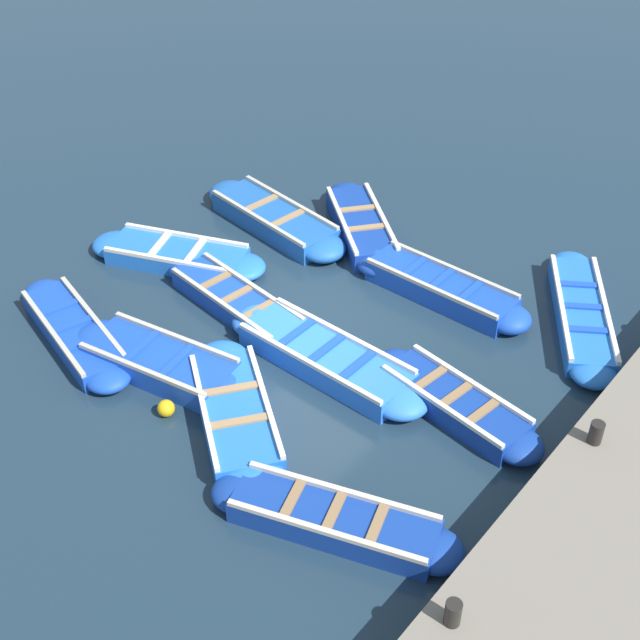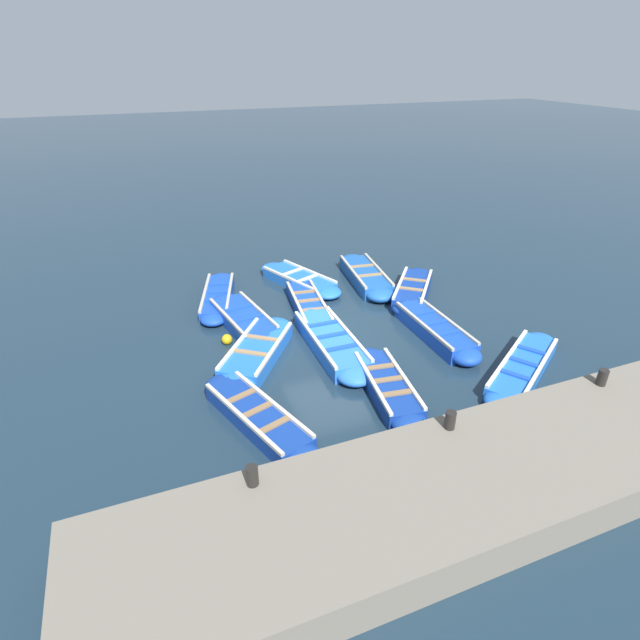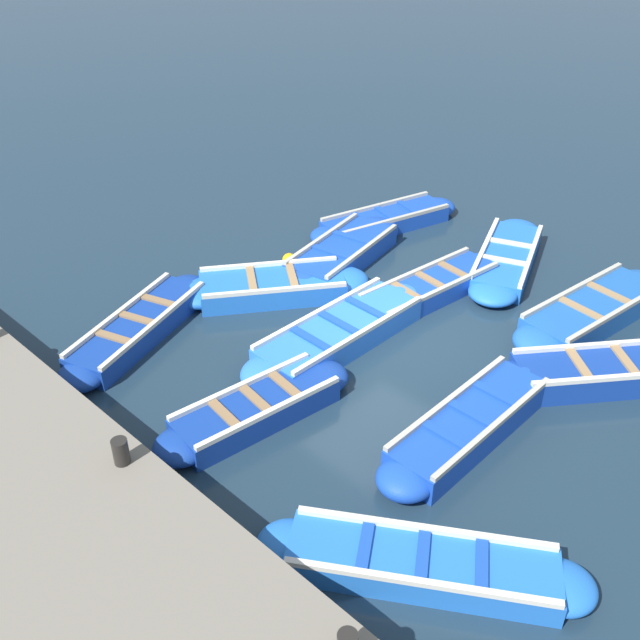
{
  "view_description": "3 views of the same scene",
  "coord_description": "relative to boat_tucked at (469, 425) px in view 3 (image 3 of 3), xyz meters",
  "views": [
    {
      "loc": [
        7.9,
        -9.2,
        9.81
      ],
      "look_at": [
        0.35,
        0.07,
        0.37
      ],
      "focal_mm": 50.0,
      "sensor_mm": 36.0,
      "label": 1
    },
    {
      "loc": [
        11.09,
        -4.79,
        6.79
      ],
      "look_at": [
        0.25,
        -0.53,
        0.52
      ],
      "focal_mm": 28.0,
      "sensor_mm": 36.0,
      "label": 2
    },
    {
      "loc": [
        8.45,
        6.31,
        7.22
      ],
      "look_at": [
        0.89,
        -0.97,
        0.23
      ],
      "focal_mm": 42.0,
      "sensor_mm": 36.0,
      "label": 3
    }
  ],
  "objects": [
    {
      "name": "boat_inner_gap",
      "position": [
        -0.66,
        -4.74,
        -0.02
      ],
      "size": [
        3.44,
        2.88,
        0.44
      ],
      "color": "blue",
      "rests_on": "ground"
    },
    {
      "name": "boat_far_corner",
      "position": [
        -2.38,
        0.75,
        -0.0
      ],
      "size": [
        3.18,
        2.8,
        0.46
      ],
      "color": "navy",
      "rests_on": "ground"
    },
    {
      "name": "boat_mid_row",
      "position": [
        -0.4,
        -2.84,
        -0.01
      ],
      "size": [
        4.01,
        1.05,
        0.45
      ],
      "color": "blue",
      "rests_on": "ground"
    },
    {
      "name": "boat_tucked",
      "position": [
        0.0,
        0.0,
        0.0
      ],
      "size": [
        3.63,
        0.85,
        0.46
      ],
      "color": "#1947B7",
      "rests_on": "ground"
    },
    {
      "name": "boat_bow_out",
      "position": [
        1.83,
        -2.41,
        -0.02
      ],
      "size": [
        3.3,
        1.19,
        0.43
      ],
      "color": "navy",
      "rests_on": "ground"
    },
    {
      "name": "ground_plane",
      "position": [
        -1.33,
        -2.35,
        -0.2
      ],
      "size": [
        120.0,
        120.0,
        0.0
      ],
      "primitive_type": "plane",
      "color": "#1C303F"
    },
    {
      "name": "boat_centre",
      "position": [
        -4.54,
        -2.26,
        -0.04
      ],
      "size": [
        3.64,
        2.17,
        0.38
      ],
      "color": "blue",
      "rests_on": "ground"
    },
    {
      "name": "boat_broadside",
      "position": [
        -2.61,
        -2.65,
        -0.03
      ],
      "size": [
        3.66,
        1.2,
        0.41
      ],
      "color": "#1947B7",
      "rests_on": "ground"
    },
    {
      "name": "buoy_orange_near",
      "position": [
        -1.62,
        -5.3,
        -0.07
      ],
      "size": [
        0.28,
        0.28,
        0.28
      ],
      "primitive_type": "sphere",
      "color": "#EAB214",
      "rests_on": "ground"
    },
    {
      "name": "boat_drifting",
      "position": [
        -4.2,
        -5.02,
        -0.04
      ],
      "size": [
        3.62,
        1.71,
        0.39
      ],
      "color": "#1947B7",
      "rests_on": "ground"
    },
    {
      "name": "bollard_mid_north",
      "position": [
        4.03,
        -2.35,
        0.71
      ],
      "size": [
        0.2,
        0.2,
        0.35
      ],
      "primitive_type": "cylinder",
      "color": "black",
      "rests_on": "quay_wall"
    },
    {
      "name": "boat_alongside",
      "position": [
        1.79,
        -5.39,
        -0.02
      ],
      "size": [
        3.68,
        1.87,
        0.42
      ],
      "color": "navy",
      "rests_on": "ground"
    },
    {
      "name": "boat_outer_left",
      "position": [
        -3.92,
        -0.14,
        -0.0
      ],
      "size": [
        3.87,
        1.39,
        0.47
      ],
      "color": "#1E59AD",
      "rests_on": "ground"
    },
    {
      "name": "boat_end_of_row",
      "position": [
        2.33,
        0.95,
        -0.04
      ],
      "size": [
        2.77,
        3.67,
        0.39
      ],
      "color": "blue",
      "rests_on": "ground"
    },
    {
      "name": "quay_wall",
      "position": [
        5.03,
        -2.35,
        0.16
      ],
      "size": [
        2.71,
        13.21,
        0.74
      ],
      "color": "slate",
      "rests_on": "ground"
    },
    {
      "name": "boat_stern_in",
      "position": [
        -2.44,
        -4.66,
        -0.01
      ],
      "size": [
        3.63,
        1.52,
        0.45
      ],
      "color": "#1947B7",
      "rests_on": "ground"
    }
  ]
}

